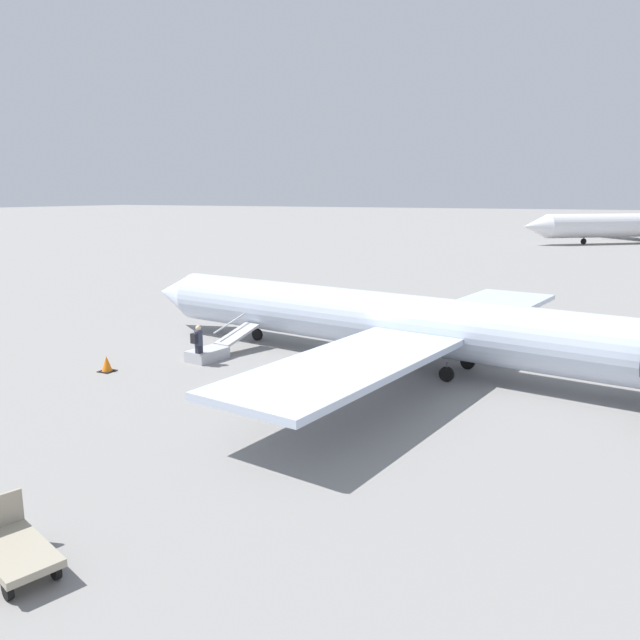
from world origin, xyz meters
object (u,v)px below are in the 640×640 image
(airplane_main, at_px, (423,325))
(luggage_cart, at_px, (13,548))
(boarding_stairs, at_px, (214,350))
(passenger, at_px, (198,342))

(airplane_main, distance_m, luggage_cart, 17.89)
(airplane_main, bearing_deg, luggage_cart, 89.20)
(boarding_stairs, bearing_deg, luggage_cart, -149.42)
(boarding_stairs, height_order, passenger, passenger)
(boarding_stairs, relative_size, passenger, 2.37)
(boarding_stairs, bearing_deg, passenger, -168.63)
(airplane_main, relative_size, luggage_cart, 12.86)
(passenger, bearing_deg, airplane_main, -59.35)
(passenger, xyz_separation_m, luggage_cart, (-6.03, 13.97, -0.54))
(passenger, bearing_deg, luggage_cart, -147.95)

